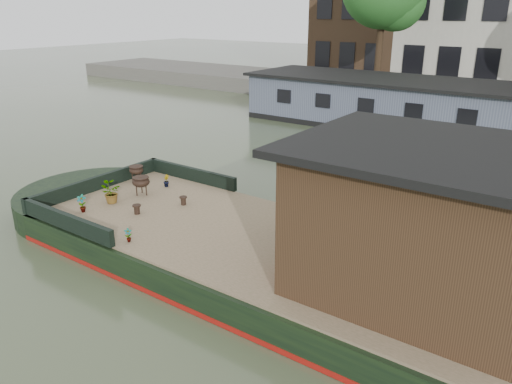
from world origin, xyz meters
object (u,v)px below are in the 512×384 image
Objects in this scene: brazier_rear at (137,174)px; bicycle at (329,215)px; brazier_front at (141,186)px; cabin at (421,219)px; dinghy at (354,134)px; potted_plant_a at (82,203)px.

bicycle is at bearing -1.99° from brazier_rear.
bicycle reaches higher than brazier_front.
brazier_front is at bearing 176.77° from cabin.
cabin reaches higher than dinghy.
bicycle is 5.81m from brazier_rear.
cabin is at bearing -122.71° from dinghy.
brazier_rear is 9.79m from dinghy.
dinghy is (-4.05, 9.82, -0.89)m from bicycle.
cabin is 8.76× the size of brazier_front.
brazier_front reaches higher than dinghy.
brazier_front is (0.24, 1.54, 0.02)m from potted_plant_a.
potted_plant_a is at bearing -157.77° from dinghy.
brazier_front is 10.29m from dinghy.
potted_plant_a is 11.85m from dinghy.
brazier_rear reaches higher than dinghy.
dinghy is at bearing 85.06° from brazier_front.
cabin is 9.45× the size of brazier_rear.
bicycle is at bearing 20.75° from potted_plant_a.
cabin is 7.00m from brazier_front.
bicycle is at bearing -129.90° from dinghy.
dinghy is at bearing 79.67° from brazier_rear.
brazier_front is (-4.93, -0.42, -0.29)m from bicycle.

